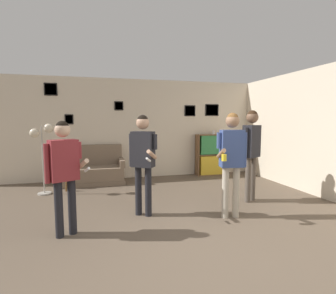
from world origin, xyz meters
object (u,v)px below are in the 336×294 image
(bookshelf, at_px, (211,155))
(person_player_foreground_center, at_px, (143,154))
(couch, at_px, (93,171))
(person_player_foreground_left, at_px, (64,167))
(person_watcher_holding_cup, at_px, (232,154))
(drinking_cup, at_px, (213,132))
(person_spectator_near_bookshelf, at_px, (251,145))
(floor_lamp, at_px, (42,141))
(bottle_on_floor, at_px, (67,186))

(bookshelf, xyz_separation_m, person_player_foreground_center, (-2.45, -2.78, 0.44))
(couch, distance_m, person_player_foreground_left, 3.17)
(person_watcher_holding_cup, relative_size, drinking_cup, 15.37)
(person_player_foreground_center, height_order, drinking_cup, person_player_foreground_center)
(person_watcher_holding_cup, height_order, drinking_cup, person_watcher_holding_cup)
(person_player_foreground_center, height_order, person_spectator_near_bookshelf, person_spectator_near_bookshelf)
(bookshelf, height_order, person_player_foreground_center, person_player_foreground_center)
(person_player_foreground_left, xyz_separation_m, person_player_foreground_center, (1.16, 0.50, 0.07))
(bookshelf, height_order, person_spectator_near_bookshelf, person_spectator_near_bookshelf)
(bookshelf, distance_m, person_player_foreground_center, 3.73)
(bookshelf, bearing_deg, person_spectator_near_bookshelf, -96.37)
(couch, height_order, person_spectator_near_bookshelf, person_spectator_near_bookshelf)
(bookshelf, height_order, drinking_cup, drinking_cup)
(person_player_foreground_center, distance_m, person_watcher_holding_cup, 1.44)
(floor_lamp, bearing_deg, person_player_foreground_center, -43.94)
(person_player_foreground_center, relative_size, person_watcher_holding_cup, 0.98)
(person_player_foreground_center, relative_size, bottle_on_floor, 5.78)
(couch, bearing_deg, person_spectator_near_bookshelf, -37.75)
(couch, bearing_deg, floor_lamp, -141.85)
(bookshelf, xyz_separation_m, floor_lamp, (-4.31, -0.98, 0.56))
(floor_lamp, bearing_deg, person_player_foreground_left, -72.89)
(person_player_foreground_left, height_order, drinking_cup, person_player_foreground_left)
(person_watcher_holding_cup, height_order, person_spectator_near_bookshelf, person_spectator_near_bookshelf)
(couch, xyz_separation_m, bookshelf, (3.31, 0.19, 0.28))
(person_player_foreground_center, bearing_deg, person_watcher_holding_cup, -18.55)
(couch, relative_size, person_spectator_near_bookshelf, 0.86)
(floor_lamp, height_order, person_spectator_near_bookshelf, person_spectator_near_bookshelf)
(bookshelf, bearing_deg, drinking_cup, 0.67)
(couch, distance_m, person_spectator_near_bookshelf, 3.91)
(person_watcher_holding_cup, bearing_deg, drinking_cup, 70.37)
(person_player_foreground_center, height_order, person_watcher_holding_cup, person_watcher_holding_cup)
(bottle_on_floor, xyz_separation_m, drinking_cup, (3.94, 0.86, 1.13))
(floor_lamp, height_order, person_watcher_holding_cup, person_watcher_holding_cup)
(couch, relative_size, bookshelf, 1.30)
(couch, bearing_deg, drinking_cup, 3.24)
(bookshelf, relative_size, person_spectator_near_bookshelf, 0.66)
(floor_lamp, bearing_deg, couch, 38.15)
(person_player_foreground_center, relative_size, drinking_cup, 15.07)
(person_player_foreground_left, height_order, person_spectator_near_bookshelf, person_spectator_near_bookshelf)
(bookshelf, bearing_deg, person_player_foreground_left, -137.77)
(drinking_cup, bearing_deg, couch, -176.76)
(person_player_foreground_center, bearing_deg, person_spectator_near_bookshelf, 6.43)
(floor_lamp, height_order, person_player_foreground_center, person_player_foreground_center)
(person_spectator_near_bookshelf, bearing_deg, person_player_foreground_left, -167.43)
(bookshelf, distance_m, floor_lamp, 4.46)
(couch, xyz_separation_m, person_watcher_holding_cup, (2.22, -3.04, 0.75))
(couch, height_order, floor_lamp, floor_lamp)
(couch, relative_size, person_watcher_holding_cup, 0.90)
(person_spectator_near_bookshelf, relative_size, bottle_on_floor, 6.14)
(person_player_foreground_center, bearing_deg, floor_lamp, 136.06)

